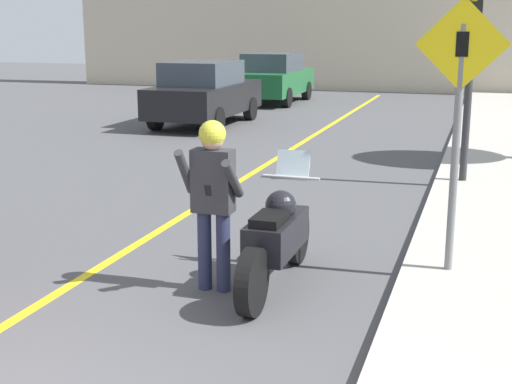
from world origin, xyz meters
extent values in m
cube|color=yellow|center=(-0.60, 6.00, 0.00)|extent=(0.12, 36.00, 0.01)
cube|color=beige|center=(0.00, 26.00, 3.45)|extent=(28.00, 1.20, 6.91)
cylinder|color=black|center=(1.42, 2.72, 0.32)|extent=(0.14, 0.64, 0.64)
cylinder|color=black|center=(1.42, 4.29, 0.32)|extent=(0.14, 0.64, 0.64)
cube|color=black|center=(1.42, 3.51, 0.55)|extent=(0.40, 1.08, 0.36)
sphere|color=black|center=(1.42, 3.65, 0.81)|extent=(0.32, 0.32, 0.32)
cube|color=black|center=(1.42, 3.26, 0.77)|extent=(0.28, 0.48, 0.10)
cylinder|color=silver|center=(1.42, 4.05, 1.03)|extent=(0.62, 0.03, 0.03)
cube|color=silver|center=(1.42, 4.12, 1.15)|extent=(0.36, 0.12, 0.31)
cylinder|color=#282D4C|center=(0.75, 3.22, 0.41)|extent=(0.14, 0.14, 0.81)
cylinder|color=#282D4C|center=(0.95, 3.22, 0.41)|extent=(0.14, 0.14, 0.81)
cube|color=#333338|center=(0.85, 3.22, 1.12)|extent=(0.40, 0.22, 0.62)
cylinder|color=#333338|center=(0.60, 3.12, 1.22)|extent=(0.09, 0.38, 0.49)
cylinder|color=#333338|center=(1.10, 3.10, 1.19)|extent=(0.09, 0.44, 0.44)
sphere|color=tan|center=(0.85, 3.22, 1.54)|extent=(0.22, 0.22, 0.22)
sphere|color=gold|center=(0.85, 3.22, 1.59)|extent=(0.27, 0.27, 0.27)
cube|color=black|center=(0.91, 2.94, 1.09)|extent=(0.06, 0.05, 0.11)
cylinder|color=slate|center=(3.07, 4.26, 1.37)|extent=(0.08, 0.08, 2.50)
cube|color=yellow|center=(3.07, 4.24, 2.43)|extent=(0.91, 0.02, 0.91)
cube|color=black|center=(3.07, 4.22, 2.43)|extent=(0.12, 0.01, 0.24)
cylinder|color=#2D2D30|center=(3.04, 8.84, 1.76)|extent=(0.12, 0.12, 3.28)
sphere|color=green|center=(3.04, 8.70, 2.80)|extent=(0.14, 0.14, 0.14)
cylinder|color=black|center=(-4.62, 15.77, 0.32)|extent=(0.22, 0.64, 0.64)
cylinder|color=black|center=(-2.97, 15.77, 0.32)|extent=(0.22, 0.64, 0.64)
cylinder|color=black|center=(-4.62, 13.16, 0.32)|extent=(0.22, 0.64, 0.64)
cylinder|color=black|center=(-2.97, 13.16, 0.32)|extent=(0.22, 0.64, 0.64)
cube|color=black|center=(-3.79, 14.47, 0.70)|extent=(1.80, 4.20, 0.76)
cube|color=#38424C|center=(-3.79, 14.30, 1.38)|extent=(1.58, 2.18, 0.60)
cylinder|color=black|center=(-4.48, 21.64, 0.32)|extent=(0.22, 0.64, 0.64)
cylinder|color=black|center=(-2.82, 21.64, 0.32)|extent=(0.22, 0.64, 0.64)
cylinder|color=black|center=(-4.48, 19.03, 0.32)|extent=(0.22, 0.64, 0.64)
cylinder|color=black|center=(-2.82, 19.03, 0.32)|extent=(0.22, 0.64, 0.64)
cube|color=#1E6033|center=(-3.65, 20.33, 0.70)|extent=(1.80, 4.20, 0.76)
cube|color=#38424C|center=(-3.65, 20.17, 1.38)|extent=(1.58, 2.18, 0.60)
camera|label=1|loc=(3.35, -3.10, 2.61)|focal=50.00mm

